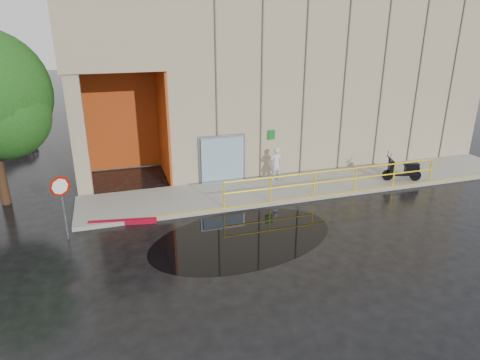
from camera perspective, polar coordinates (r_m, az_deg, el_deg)
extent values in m
plane|color=black|center=(14.00, 3.34, -8.96)|extent=(120.00, 120.00, 0.00)
cube|color=gray|center=(19.20, 9.81, -0.58)|extent=(20.00, 3.00, 0.15)
cube|color=gray|center=(24.84, 7.69, 13.63)|extent=(16.00, 10.00, 8.00)
cube|color=gray|center=(22.38, -17.31, 18.64)|extent=(4.00, 10.00, 3.00)
cube|color=gray|center=(18.34, -20.71, 5.34)|extent=(0.60, 0.60, 5.00)
cube|color=#B53C10|center=(21.33, -16.10, 7.83)|extent=(3.80, 0.15, 4.90)
cube|color=#B53C10|center=(19.76, -10.22, 7.35)|extent=(0.10, 3.50, 4.90)
cube|color=#819CB0|center=(18.75, -2.35, 2.67)|extent=(1.90, 0.10, 2.00)
cube|color=#5B5C60|center=(18.82, -2.41, 2.74)|extent=(2.10, 0.06, 2.20)
cube|color=#0E631E|center=(19.24, 4.22, 6.04)|extent=(0.32, 0.04, 0.42)
cylinder|color=yellow|center=(17.85, 12.67, 1.25)|extent=(9.50, 0.06, 0.06)
cylinder|color=yellow|center=(18.00, 12.56, -0.10)|extent=(9.50, 0.06, 0.06)
imported|color=silver|center=(19.03, 4.82, 2.14)|extent=(0.56, 0.37, 1.53)
cylinder|color=black|center=(20.24, 19.08, 0.63)|extent=(0.49, 0.26, 0.49)
cylinder|color=black|center=(20.63, 22.34, 0.57)|extent=(0.49, 0.26, 0.49)
cylinder|color=#5B5C60|center=(15.18, -22.39, -4.02)|extent=(0.06, 0.06, 1.96)
cylinder|color=#AA0D00|center=(14.81, -22.88, -0.77)|extent=(0.61, 0.36, 0.68)
cylinder|color=white|center=(14.79, -22.88, -0.80)|extent=(0.47, 0.26, 0.53)
cube|color=maroon|center=(15.98, -15.37, -5.43)|extent=(2.40, 0.58, 0.18)
cube|color=black|center=(14.55, 0.41, -7.69)|extent=(7.26, 5.32, 0.01)
cylinder|color=black|center=(19.07, -29.39, 1.32)|extent=(0.36, 0.36, 2.95)
sphere|color=#195113|center=(17.99, -29.00, 7.65)|extent=(3.31, 3.31, 3.31)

